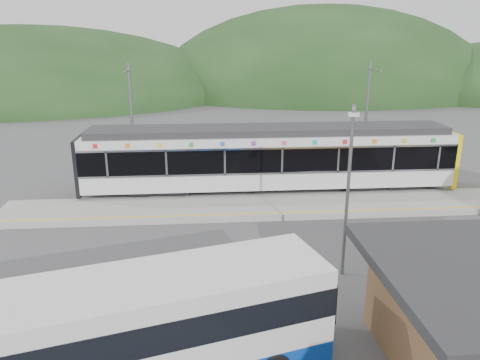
{
  "coord_description": "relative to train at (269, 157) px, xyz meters",
  "views": [
    {
      "loc": [
        -2.88,
        -18.85,
        8.51
      ],
      "look_at": [
        -1.28,
        1.0,
        2.32
      ],
      "focal_mm": 35.0,
      "sensor_mm": 36.0,
      "label": 1
    }
  ],
  "objects": [
    {
      "name": "bus",
      "position": [
        -5.83,
        -14.94,
        -0.66
      ],
      "size": [
        10.98,
        5.27,
        2.92
      ],
      "rotation": [
        0.0,
        0.0,
        0.27
      ],
      "color": "#0B3DB0",
      "rests_on": "ground"
    },
    {
      "name": "catenary_mast_east",
      "position": [
        6.27,
        2.56,
        1.58
      ],
      "size": [
        0.18,
        1.8,
        7.0
      ],
      "color": "slate",
      "rests_on": "ground"
    },
    {
      "name": "platform",
      "position": [
        -0.73,
        -2.7,
        -1.91
      ],
      "size": [
        26.0,
        3.2,
        0.3
      ],
      "primitive_type": "cube",
      "color": "#9E9E99",
      "rests_on": "ground"
    },
    {
      "name": "train",
      "position": [
        0.0,
        0.0,
        0.0
      ],
      "size": [
        20.44,
        3.01,
        3.74
      ],
      "color": "black",
      "rests_on": "ground"
    },
    {
      "name": "catenary_mast_west",
      "position": [
        -7.73,
        2.56,
        1.58
      ],
      "size": [
        0.18,
        1.8,
        7.0
      ],
      "color": "slate",
      "rests_on": "ground"
    },
    {
      "name": "ground",
      "position": [
        -0.73,
        -6.0,
        -2.06
      ],
      "size": [
        120.0,
        120.0,
        0.0
      ],
      "primitive_type": "plane",
      "color": "#4C4C4F",
      "rests_on": "ground"
    },
    {
      "name": "lamp_post",
      "position": [
        1.44,
        -9.72,
        1.69
      ],
      "size": [
        0.43,
        1.14,
        6.3
      ],
      "rotation": [
        0.0,
        0.0,
        -0.3
      ],
      "color": "slate",
      "rests_on": "ground"
    },
    {
      "name": "yellow_line",
      "position": [
        -0.73,
        -4.0,
        -1.76
      ],
      "size": [
        26.0,
        0.1,
        0.01
      ],
      "primitive_type": "cube",
      "color": "yellow",
      "rests_on": "platform"
    },
    {
      "name": "hills",
      "position": [
        5.46,
        -0.71,
        -2.06
      ],
      "size": [
        146.0,
        149.0,
        26.0
      ],
      "color": "#1E3D19",
      "rests_on": "ground"
    }
  ]
}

